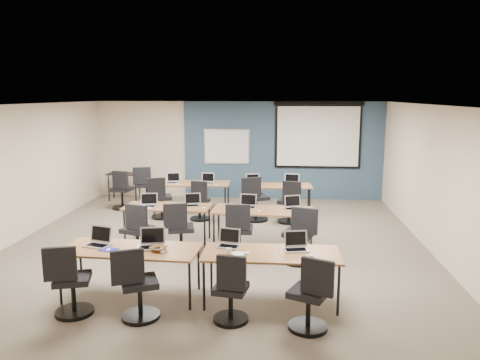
# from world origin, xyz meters

# --- Properties ---
(floor) EXTENTS (8.00, 9.00, 0.02)m
(floor) POSITION_xyz_m (0.00, 0.00, 0.00)
(floor) COLOR #6B6354
(floor) RESTS_ON ground
(ceiling) EXTENTS (8.00, 9.00, 0.02)m
(ceiling) POSITION_xyz_m (0.00, 0.00, 2.70)
(ceiling) COLOR white
(ceiling) RESTS_ON ground
(wall_back) EXTENTS (8.00, 0.04, 2.70)m
(wall_back) POSITION_xyz_m (0.00, 4.50, 1.35)
(wall_back) COLOR beige
(wall_back) RESTS_ON ground
(wall_front) EXTENTS (8.00, 0.04, 2.70)m
(wall_front) POSITION_xyz_m (0.00, -4.50, 1.35)
(wall_front) COLOR beige
(wall_front) RESTS_ON ground
(wall_left) EXTENTS (0.04, 9.00, 2.70)m
(wall_left) POSITION_xyz_m (-4.00, 0.00, 1.35)
(wall_left) COLOR beige
(wall_left) RESTS_ON ground
(wall_right) EXTENTS (0.04, 9.00, 2.70)m
(wall_right) POSITION_xyz_m (4.00, 0.00, 1.35)
(wall_right) COLOR beige
(wall_right) RESTS_ON ground
(blue_accent_panel) EXTENTS (5.50, 0.04, 2.70)m
(blue_accent_panel) POSITION_xyz_m (1.25, 4.47, 1.35)
(blue_accent_panel) COLOR #3D5977
(blue_accent_panel) RESTS_ON wall_back
(whiteboard) EXTENTS (1.28, 0.03, 0.98)m
(whiteboard) POSITION_xyz_m (-0.30, 4.43, 1.45)
(whiteboard) COLOR #B7B7B7
(whiteboard) RESTS_ON wall_back
(projector_screen) EXTENTS (2.40, 0.10, 1.82)m
(projector_screen) POSITION_xyz_m (2.20, 4.41, 1.89)
(projector_screen) COLOR black
(projector_screen) RESTS_ON wall_back
(training_table_front_left) EXTENTS (1.94, 0.81, 0.73)m
(training_table_front_left) POSITION_xyz_m (-0.90, -2.25, 0.69)
(training_table_front_left) COLOR #945627
(training_table_front_left) RESTS_ON floor
(training_table_front_right) EXTENTS (1.91, 0.79, 0.73)m
(training_table_front_right) POSITION_xyz_m (1.09, -2.26, 0.69)
(training_table_front_right) COLOR #975F37
(training_table_front_right) RESTS_ON floor
(training_table_mid_left) EXTENTS (1.68, 0.70, 0.73)m
(training_table_mid_left) POSITION_xyz_m (-1.00, 0.31, 0.68)
(training_table_mid_left) COLOR brown
(training_table_mid_left) RESTS_ON floor
(training_table_mid_right) EXTENTS (1.92, 0.80, 0.73)m
(training_table_mid_right) POSITION_xyz_m (0.88, 0.19, 0.69)
(training_table_mid_right) COLOR olive
(training_table_mid_right) RESTS_ON floor
(training_table_back_left) EXTENTS (1.88, 0.78, 0.73)m
(training_table_back_left) POSITION_xyz_m (-0.99, 2.77, 0.69)
(training_table_back_left) COLOR brown
(training_table_back_left) RESTS_ON floor
(training_table_back_right) EXTENTS (1.68, 0.70, 0.73)m
(training_table_back_right) POSITION_xyz_m (1.12, 2.65, 0.68)
(training_table_back_right) COLOR #9E6C3B
(training_table_back_right) RESTS_ON floor
(laptop_0) EXTENTS (0.35, 0.30, 0.26)m
(laptop_0) POSITION_xyz_m (-1.41, -2.14, 0.80)
(laptop_0) COLOR silver
(laptop_0) RESTS_ON training_table_front_left
(mouse_0) EXTENTS (0.07, 0.10, 0.03)m
(mouse_0) POSITION_xyz_m (-1.19, -2.38, 0.74)
(mouse_0) COLOR white
(mouse_0) RESTS_ON training_table_front_left
(task_chair_0) EXTENTS (0.52, 0.51, 0.99)m
(task_chair_0) POSITION_xyz_m (-1.53, -2.89, 0.41)
(task_chair_0) COLOR black
(task_chair_0) RESTS_ON floor
(laptop_1) EXTENTS (0.36, 0.30, 0.27)m
(laptop_1) POSITION_xyz_m (-0.63, -2.17, 0.80)
(laptop_1) COLOR silver
(laptop_1) RESTS_ON training_table_front_left
(mouse_1) EXTENTS (0.09, 0.12, 0.04)m
(mouse_1) POSITION_xyz_m (-0.42, -2.37, 0.74)
(mouse_1) COLOR white
(mouse_1) RESTS_ON training_table_front_left
(task_chair_1) EXTENTS (0.54, 0.51, 0.99)m
(task_chair_1) POSITION_xyz_m (-0.62, -2.93, 0.41)
(task_chair_1) COLOR black
(task_chair_1) RESTS_ON floor
(laptop_2) EXTENTS (0.32, 0.27, 0.24)m
(laptop_2) POSITION_xyz_m (0.48, -2.03, 0.79)
(laptop_2) COLOR silver
(laptop_2) RESTS_ON training_table_front_right
(mouse_2) EXTENTS (0.07, 0.11, 0.04)m
(mouse_2) POSITION_xyz_m (0.76, -2.34, 0.74)
(mouse_2) COLOR white
(mouse_2) RESTS_ON training_table_front_right
(task_chair_2) EXTENTS (0.46, 0.46, 0.95)m
(task_chair_2) POSITION_xyz_m (0.60, -2.91, 0.39)
(task_chair_2) COLOR black
(task_chair_2) RESTS_ON floor
(laptop_3) EXTENTS (0.33, 0.28, 0.25)m
(laptop_3) POSITION_xyz_m (1.43, -2.09, 0.79)
(laptop_3) COLOR silver
(laptop_3) RESTS_ON training_table_front_right
(mouse_3) EXTENTS (0.08, 0.11, 0.03)m
(mouse_3) POSITION_xyz_m (1.64, -2.36, 0.74)
(mouse_3) COLOR white
(mouse_3) RESTS_ON training_table_front_right
(task_chair_3) EXTENTS (0.53, 0.50, 0.98)m
(task_chair_3) POSITION_xyz_m (1.60, -3.03, 0.40)
(task_chair_3) COLOR black
(task_chair_3) RESTS_ON floor
(laptop_4) EXTENTS (0.33, 0.28, 0.25)m
(laptop_4) POSITION_xyz_m (-1.37, 0.25, 0.79)
(laptop_4) COLOR #A8A8B6
(laptop_4) RESTS_ON training_table_mid_left
(mouse_4) EXTENTS (0.09, 0.12, 0.04)m
(mouse_4) POSITION_xyz_m (-1.28, 0.05, 0.74)
(mouse_4) COLOR white
(mouse_4) RESTS_ON training_table_mid_left
(task_chair_4) EXTENTS (0.53, 0.52, 1.00)m
(task_chair_4) POSITION_xyz_m (-1.33, -0.62, 0.41)
(task_chair_4) COLOR black
(task_chair_4) RESTS_ON floor
(laptop_5) EXTENTS (0.31, 0.27, 0.24)m
(laptop_5) POSITION_xyz_m (-0.52, 0.38, 0.79)
(laptop_5) COLOR #ABABB6
(laptop_5) RESTS_ON training_table_mid_left
(mouse_5) EXTENTS (0.08, 0.11, 0.04)m
(mouse_5) POSITION_xyz_m (-0.26, 0.18, 0.74)
(mouse_5) COLOR white
(mouse_5) RESTS_ON training_table_mid_left
(task_chair_5) EXTENTS (0.52, 0.52, 1.00)m
(task_chair_5) POSITION_xyz_m (-0.60, -0.45, 0.41)
(task_chair_5) COLOR black
(task_chair_5) RESTS_ON floor
(laptop_6) EXTENTS (0.32, 0.27, 0.25)m
(laptop_6) POSITION_xyz_m (0.58, 0.36, 0.79)
(laptop_6) COLOR silver
(laptop_6) RESTS_ON training_table_mid_right
(mouse_6) EXTENTS (0.06, 0.09, 0.03)m
(mouse_6) POSITION_xyz_m (0.81, 0.04, 0.74)
(mouse_6) COLOR white
(mouse_6) RESTS_ON training_table_mid_right
(task_chair_6) EXTENTS (0.53, 0.53, 1.01)m
(task_chair_6) POSITION_xyz_m (0.48, -0.47, 0.42)
(task_chair_6) COLOR black
(task_chair_6) RESTS_ON floor
(laptop_7) EXTENTS (0.32, 0.28, 0.25)m
(laptop_7) POSITION_xyz_m (1.44, 0.31, 0.79)
(laptop_7) COLOR silver
(laptop_7) RESTS_ON training_table_mid_right
(mouse_7) EXTENTS (0.08, 0.10, 0.03)m
(mouse_7) POSITION_xyz_m (1.71, 0.18, 0.74)
(mouse_7) COLOR white
(mouse_7) RESTS_ON training_table_mid_right
(task_chair_7) EXTENTS (0.57, 0.55, 1.03)m
(task_chair_7) POSITION_xyz_m (1.56, -0.68, 0.43)
(task_chair_7) COLOR black
(task_chair_7) RESTS_ON floor
(laptop_8) EXTENTS (0.32, 0.27, 0.24)m
(laptop_8) POSITION_xyz_m (-1.45, 2.73, 0.79)
(laptop_8) COLOR #ADADAD
(laptop_8) RESTS_ON training_table_back_left
(mouse_8) EXTENTS (0.08, 0.10, 0.03)m
(mouse_8) POSITION_xyz_m (-1.31, 2.52, 0.74)
(mouse_8) COLOR white
(mouse_8) RESTS_ON training_table_back_left
(task_chair_8) EXTENTS (0.53, 0.52, 1.00)m
(task_chair_8) POSITION_xyz_m (-1.60, 2.06, 0.41)
(task_chair_8) COLOR black
(task_chair_8) RESTS_ON floor
(laptop_9) EXTENTS (0.32, 0.28, 0.25)m
(laptop_9) POSITION_xyz_m (-0.59, 2.76, 0.79)
(laptop_9) COLOR #B6B6B6
(laptop_9) RESTS_ON training_table_back_left
(mouse_9) EXTENTS (0.08, 0.11, 0.03)m
(mouse_9) POSITION_xyz_m (-0.32, 2.43, 0.74)
(mouse_9) COLOR white
(mouse_9) RESTS_ON training_table_back_left
(task_chair_9) EXTENTS (0.46, 0.46, 0.95)m
(task_chair_9) POSITION_xyz_m (-0.65, 1.96, 0.39)
(task_chair_9) COLOR black
(task_chair_9) RESTS_ON floor
(laptop_10) EXTENTS (0.34, 0.29, 0.25)m
(laptop_10) POSITION_xyz_m (0.53, 2.69, 0.79)
(laptop_10) COLOR silver
(laptop_10) RESTS_ON training_table_back_right
(mouse_10) EXTENTS (0.06, 0.09, 0.03)m
(mouse_10) POSITION_xyz_m (0.71, 2.48, 0.74)
(mouse_10) COLOR white
(mouse_10) RESTS_ON training_table_back_right
(task_chair_10) EXTENTS (0.61, 0.57, 1.05)m
(task_chair_10) POSITION_xyz_m (0.62, 2.03, 0.43)
(task_chair_10) COLOR black
(task_chair_10) RESTS_ON floor
(laptop_11) EXTENTS (0.36, 0.30, 0.27)m
(laptop_11) POSITION_xyz_m (1.48, 2.67, 0.80)
(laptop_11) COLOR silver
(laptop_11) RESTS_ON training_table_back_right
(mouse_11) EXTENTS (0.07, 0.11, 0.04)m
(mouse_11) POSITION_xyz_m (1.58, 2.55, 0.74)
(mouse_11) COLOR white
(mouse_11) RESTS_ON training_table_back_right
(task_chair_11) EXTENTS (0.51, 0.51, 0.99)m
(task_chair_11) POSITION_xyz_m (1.42, 1.91, 0.41)
(task_chair_11) COLOR black
(task_chair_11) RESTS_ON floor
(blue_mousepad) EXTENTS (0.27, 0.24, 0.01)m
(blue_mousepad) POSITION_xyz_m (-1.19, -2.34, 0.73)
(blue_mousepad) COLOR #1A1C95
(blue_mousepad) RESTS_ON training_table_front_left
(snack_bowl) EXTENTS (0.33, 0.33, 0.06)m
(snack_bowl) POSITION_xyz_m (-0.48, -2.32, 0.76)
(snack_bowl) COLOR brown
(snack_bowl) RESTS_ON training_table_front_left
(snack_plate) EXTENTS (0.21, 0.21, 0.01)m
(snack_plate) POSITION_xyz_m (0.64, -2.37, 0.74)
(snack_plate) COLOR white
(snack_plate) RESTS_ON training_table_front_right
(coffee_cup) EXTENTS (0.09, 0.09, 0.06)m
(coffee_cup) POSITION_xyz_m (0.51, -2.38, 0.77)
(coffee_cup) COLOR silver
(coffee_cup) RESTS_ON snack_plate
(utility_table) EXTENTS (0.88, 0.49, 0.75)m
(utility_table) POSITION_xyz_m (-3.10, 3.91, 0.65)
(utility_table) COLOR black
(utility_table) RESTS_ON floor
(spare_chair_a) EXTENTS (0.57, 0.57, 1.04)m
(spare_chair_a) POSITION_xyz_m (-2.32, 3.33, 0.43)
(spare_chair_a) COLOR black
(spare_chair_a) RESTS_ON floor
(spare_chair_b) EXTENTS (0.53, 0.53, 1.01)m
(spare_chair_b) POSITION_xyz_m (-2.81, 2.86, 0.42)
(spare_chair_b) COLOR black
(spare_chair_b) RESTS_ON floor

